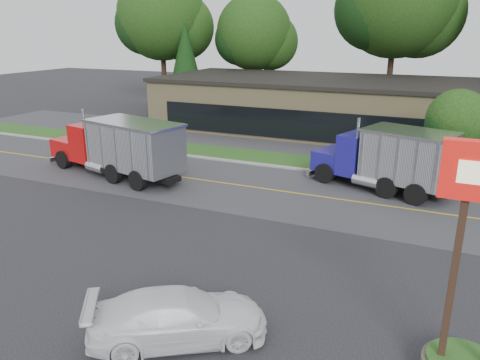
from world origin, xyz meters
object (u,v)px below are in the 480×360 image
at_px(rally_car, 178,316).
at_px(dump_truck_blue, 389,158).
at_px(bilo_sign, 473,308).
at_px(dump_truck_red, 120,146).

bearing_deg(rally_car, dump_truck_blue, -46.78).
distance_m(bilo_sign, dump_truck_red, 20.76).
bearing_deg(dump_truck_blue, dump_truck_red, 32.71).
xyz_separation_m(dump_truck_blue, rally_car, (-3.55, -15.34, -1.09)).
bearing_deg(dump_truck_blue, rally_car, 95.53).
relative_size(dump_truck_blue, rally_car, 1.58).
distance_m(dump_truck_red, rally_car, 16.02).
height_order(dump_truck_blue, rally_car, dump_truck_blue).
bearing_deg(rally_car, dump_truck_red, 9.21).
relative_size(dump_truck_red, rally_car, 2.03).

